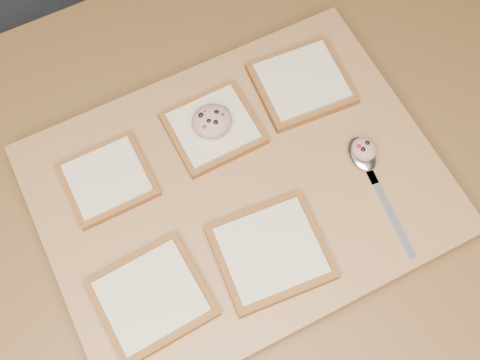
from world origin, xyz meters
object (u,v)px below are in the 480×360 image
object	(u,v)px
spoon	(366,163)
tuna_salad_dollop	(212,121)
bread_far_center	(213,128)
cutting_board	(240,192)

from	to	relation	value
spoon	tuna_salad_dollop	bearing A→B (deg)	139.43
bread_far_center	spoon	distance (m)	0.21
spoon	bread_far_center	bearing A→B (deg)	139.19
cutting_board	bread_far_center	xyz separation A→B (m)	(0.01, 0.09, 0.03)
cutting_board	spoon	size ratio (longest dim) A/B	2.87
cutting_board	spoon	xyz separation A→B (m)	(0.16, -0.05, 0.03)
cutting_board	tuna_salad_dollop	xyz separation A→B (m)	(0.00, 0.09, 0.05)
bread_far_center	tuna_salad_dollop	bearing A→B (deg)	-177.05
tuna_salad_dollop	spoon	xyz separation A→B (m)	(0.16, -0.14, -0.02)
bread_far_center	spoon	world-z (taller)	bread_far_center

